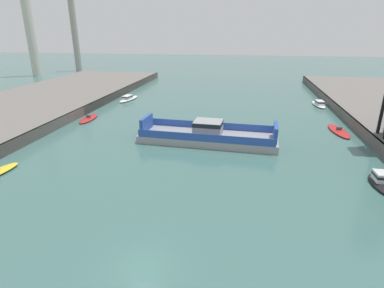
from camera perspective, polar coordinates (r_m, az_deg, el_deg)
ground_plane at (r=23.66m, az=-9.07°, el=-21.66°), size 400.00×400.00×0.00m
chain_ferry at (r=46.13m, az=2.94°, el=1.60°), size 20.57×7.43×3.30m
moored_boat_near_left at (r=39.04m, az=31.32°, el=-5.80°), size 1.78×5.18×1.45m
moored_boat_mid_left at (r=61.30m, az=-18.44°, el=4.48°), size 2.59×6.89×0.86m
moored_boat_far_right at (r=56.27m, az=25.32°, el=2.20°), size 3.03×7.99×0.85m
moored_boat_upstream_a at (r=74.43m, az=22.27°, el=6.86°), size 2.72×7.30×1.22m
moored_boat_upstream_b at (r=76.34m, az=-11.62°, el=8.23°), size 3.18×8.20×1.17m
smokestack_distant_a at (r=137.87m, az=-20.78°, el=18.88°), size 2.62×2.62×29.02m
smokestack_distant_b at (r=128.24m, az=-27.94°, el=20.02°), size 3.31×3.31×38.31m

